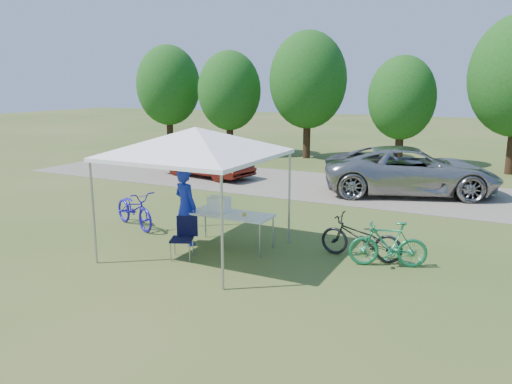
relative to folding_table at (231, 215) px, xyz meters
The scene contains 14 objects.
ground 1.08m from the folding_table, 123.42° to the right, with size 100.00×100.00×0.00m, color #2D5119.
gravel_strip 7.38m from the folding_table, 93.43° to the left, with size 24.00×5.00×0.02m, color gray.
canopy 2.08m from the folding_table, 123.42° to the right, with size 4.53×4.53×3.00m.
treeline 13.69m from the folding_table, 93.14° to the left, with size 24.89×4.28×6.30m.
folding_table is the anchor object (origin of this frame).
folding_chair 1.19m from the folding_table, 117.44° to the right, with size 0.58×0.62×0.87m.
cooler 0.37m from the folding_table, behind, with size 0.48×0.33×0.35m.
ice_cream_cup 0.38m from the folding_table, ahead, with size 0.09×0.09×0.07m, color gold.
cyclist 1.06m from the folding_table, 164.19° to the right, with size 0.64×0.42×1.77m, color #1726BA.
bike_blue 3.00m from the folding_table, behind, with size 0.64×1.84×0.97m, color #1F14B7.
bike_green 3.45m from the folding_table, ahead, with size 0.44×1.55×0.93m, color #1B7A4C.
bike_dark 2.88m from the folding_table, 10.82° to the left, with size 0.61×1.75×0.92m, color black.
minivan 7.86m from the folding_table, 70.62° to the left, with size 2.59×5.61×1.56m, color #A09E9B.
sedan 8.69m from the folding_table, 125.76° to the left, with size 1.37×3.92×1.29m, color #47120B.
Camera 1 is at (5.78, -8.69, 3.61)m, focal length 35.00 mm.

